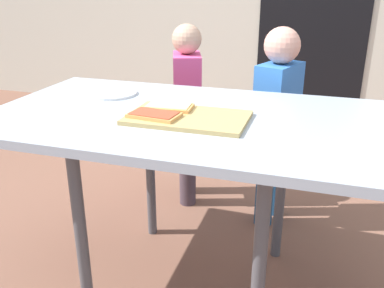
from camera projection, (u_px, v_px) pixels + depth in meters
name	position (u px, v px, depth m)	size (l,w,h in m)	color
ground_plane	(193.00, 283.00, 1.76)	(16.00, 16.00, 0.00)	brown
house_door	(315.00, 1.00, 3.47)	(0.90, 0.02, 2.00)	black
dining_table	(193.00, 131.00, 1.51)	(1.46, 0.81, 0.73)	#A0ACB9
cutting_board	(186.00, 118.00, 1.43)	(0.41, 0.25, 0.01)	tan
pizza_slice_far_left	(168.00, 107.00, 1.50)	(0.18, 0.11, 0.01)	#DE9A53
pizza_slice_near_left	(154.00, 115.00, 1.42)	(0.18, 0.12, 0.01)	#DE9A53
plate_white_left	(112.00, 93.00, 1.75)	(0.21, 0.21, 0.01)	white
child_left	(187.00, 107.00, 2.25)	(0.21, 0.27, 0.97)	#493942
child_right	(277.00, 117.00, 2.03)	(0.22, 0.27, 0.98)	navy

